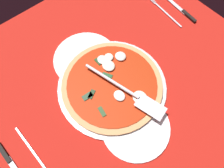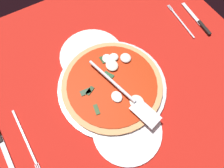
% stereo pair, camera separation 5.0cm
% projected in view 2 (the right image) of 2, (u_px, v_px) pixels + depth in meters
% --- Properties ---
extents(ground_plane, '(1.00, 1.00, 0.01)m').
position_uv_depth(ground_plane, '(122.00, 86.00, 0.69)').
color(ground_plane, '#B21B13').
extents(checker_pattern, '(1.00, 1.00, 0.00)m').
position_uv_depth(checker_pattern, '(122.00, 85.00, 0.68)').
color(checker_pattern, silver).
rests_on(checker_pattern, ground_plane).
extents(pizza_pan, '(0.36, 0.36, 0.01)m').
position_uv_depth(pizza_pan, '(112.00, 86.00, 0.67)').
color(pizza_pan, silver).
rests_on(pizza_pan, ground_plane).
extents(dinner_plate_left, '(0.21, 0.21, 0.01)m').
position_uv_depth(dinner_plate_left, '(127.00, 130.00, 0.61)').
color(dinner_plate_left, white).
rests_on(dinner_plate_left, ground_plane).
extents(dinner_plate_right, '(0.23, 0.23, 0.01)m').
position_uv_depth(dinner_plate_right, '(92.00, 55.00, 0.73)').
color(dinner_plate_right, silver).
rests_on(dinner_plate_right, ground_plane).
extents(pizza, '(0.33, 0.33, 0.03)m').
position_uv_depth(pizza, '(112.00, 84.00, 0.66)').
color(pizza, tan).
rests_on(pizza, pizza_pan).
extents(pizza_server, '(0.29, 0.10, 0.01)m').
position_uv_depth(pizza_server, '(125.00, 93.00, 0.62)').
color(pizza_server, silver).
rests_on(pizza_server, pizza).
extents(place_setting_near, '(0.21, 0.15, 0.01)m').
position_uv_depth(place_setting_near, '(189.00, 22.00, 0.79)').
color(place_setting_near, white).
rests_on(place_setting_near, ground_plane).
extents(place_setting_far, '(0.22, 0.15, 0.01)m').
position_uv_depth(place_setting_far, '(14.00, 142.00, 0.60)').
color(place_setting_far, white).
rests_on(place_setting_far, ground_plane).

